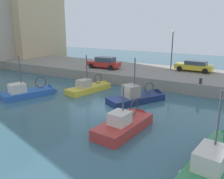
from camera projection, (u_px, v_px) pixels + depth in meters
The scene contains 12 objects.
water_surface at pixel (109, 108), 20.41m from camera, with size 80.00×80.00×0.00m, color #386070.
quay_wall at pixel (155, 75), 29.91m from camera, with size 9.00×56.00×1.20m, color gray.
fishing_boat_red at pixel (127, 128), 16.28m from camera, with size 5.69×2.58×3.98m.
fishing_boat_navy at pixel (139, 100), 22.01m from camera, with size 6.15×4.64×4.87m.
fishing_boat_blue at pixel (32, 94), 23.72m from camera, with size 5.82×3.70×4.81m.
fishing_boat_yellow at pixel (91, 90), 25.46m from camera, with size 6.01×2.90×4.56m.
fishing_boat_green at pixel (218, 161), 12.29m from camera, with size 7.16×2.81×4.95m.
parked_car_yellow at pixel (194, 66), 29.21m from camera, with size 2.11×4.43×1.31m.
parked_car_red at pixel (104, 63), 31.16m from camera, with size 1.92×4.25×1.47m.
mooring_bollard_mid at pixel (201, 81), 23.36m from camera, with size 0.28×0.28×0.55m, color #2D2D33.
quay_streetlamp at pixel (172, 44), 29.45m from camera, with size 0.36×0.36×4.83m.
waterfront_building_west at pixel (30, 14), 42.85m from camera, with size 11.19×7.11×16.82m.
Camera 1 is at (-16.67, -9.63, 6.96)m, focal length 38.71 mm.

